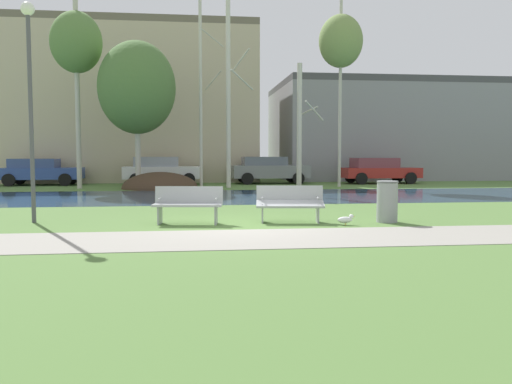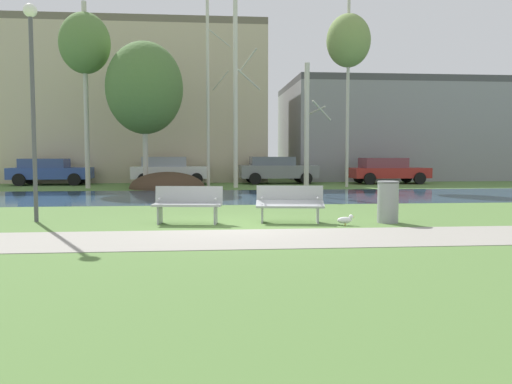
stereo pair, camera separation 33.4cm
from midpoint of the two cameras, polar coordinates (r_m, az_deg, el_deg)
The scene contains 21 objects.
ground_plane at distance 21.84m, azimuth -2.96°, elevation -0.15°, with size 120.00×120.00×0.00m, color #517538.
paved_path_strip at distance 10.18m, azimuth -0.12°, elevation -5.05°, with size 60.00×2.37×0.01m, color gray.
river_band at distance 20.29m, azimuth -2.77°, elevation -0.46°, with size 80.00×6.93×0.01m, color #33516B.
soil_mound at distance 25.35m, azimuth -9.18°, elevation 0.40°, with size 3.58×3.44×1.57m, color #423021.
bench_left at distance 12.39m, azimuth -6.62°, elevation -1.26°, with size 1.66×0.77×0.87m.
bench_right at distance 12.57m, azimuth 4.44°, elevation -1.16°, with size 1.66×0.77×0.87m.
trash_bin at distance 12.92m, azimuth 14.80°, elevation -0.96°, with size 0.52×0.52×0.99m.
seagull at distance 12.24m, azimuth 10.42°, elevation -2.97°, with size 0.41×0.15×0.25m.
streetlamp at distance 13.73m, azimuth -22.40°, elevation 11.47°, with size 0.32×0.32×5.15m.
birch_far_left at distance 26.71m, azimuth -17.68°, elevation 14.95°, with size 2.36×2.36×8.71m.
birch_left at distance 25.56m, azimuth -11.60°, elevation 10.94°, with size 3.58×3.58×6.85m.
birch_center_left at distance 25.78m, azimuth -4.80°, elevation 11.06°, with size 1.19×2.10×9.37m.
birch_center at distance 25.72m, azimuth -1.79°, elevation 10.74°, with size 1.32×2.21×9.08m.
birch_center_right at distance 26.16m, azimuth 5.95°, elevation 7.26°, with size 1.34×2.12×6.05m.
birch_right at distance 27.05m, azimuth 10.33°, elevation 15.72°, with size 2.14×2.14×9.15m.
parked_van_nearest_blue at distance 29.80m, azimuth -21.13°, elevation 2.15°, with size 4.16×2.17×1.38m.
parked_sedan_second_white at distance 28.57m, azimuth -9.03°, elevation 2.38°, with size 4.16×2.09×1.48m.
parked_hatch_third_grey at distance 29.02m, azimuth 2.59°, elevation 2.46°, with size 4.26×2.10×1.47m.
parked_wagon_fourth_red at distance 29.88m, azimuth 14.30°, elevation 2.32°, with size 4.27×2.06×1.41m.
building_beige_block at distance 34.69m, azimuth -12.79°, elevation 9.02°, with size 16.13×8.71×9.29m.
building_grey_warehouse at distance 37.73m, azimuth 16.89°, elevation 6.27°, with size 17.29×9.73×6.30m.
Camera 2 is at (-0.76, -11.77, 1.63)m, focal length 36.99 mm.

